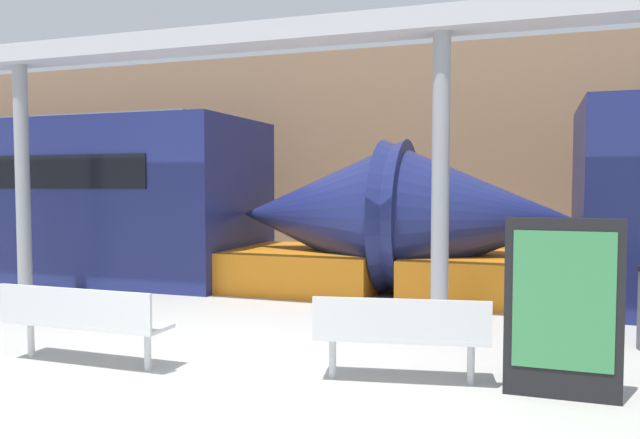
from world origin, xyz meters
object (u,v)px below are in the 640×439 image
at_px(bench_far, 401,331).
at_px(support_column_near, 440,182).
at_px(bench_near, 81,318).
at_px(support_column_far, 23,182).
at_px(poster_board, 563,308).

relative_size(bench_far, support_column_near, 0.44).
xyz_separation_m(bench_near, support_column_far, (-3.59, 2.93, 1.41)).
bearing_deg(bench_near, support_column_near, 42.49).
bearing_deg(support_column_near, poster_board, -59.82).
height_order(bench_near, poster_board, poster_board).
xyz_separation_m(bench_near, support_column_near, (3.24, 2.93, 1.41)).
bearing_deg(support_column_far, bench_near, -39.25).
height_order(bench_near, support_column_far, support_column_far).
distance_m(support_column_near, support_column_far, 6.83).
height_order(support_column_near, support_column_far, same).
xyz_separation_m(poster_board, support_column_near, (-1.40, 2.41, 1.11)).
height_order(bench_far, poster_board, poster_board).
xyz_separation_m(poster_board, support_column_far, (-8.23, 2.41, 1.11)).
height_order(bench_far, support_column_near, support_column_near).
xyz_separation_m(bench_near, poster_board, (4.64, 0.53, 0.30)).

